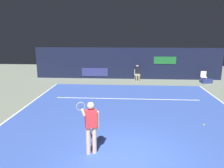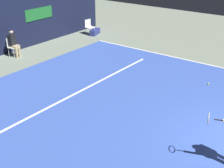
{
  "view_description": "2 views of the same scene",
  "coord_description": "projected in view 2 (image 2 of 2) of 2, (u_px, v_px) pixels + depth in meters",
  "views": [
    {
      "loc": [
        -0.07,
        -6.02,
        3.77
      ],
      "look_at": [
        -0.84,
        5.67,
        1.03
      ],
      "focal_mm": 34.92,
      "sensor_mm": 36.0,
      "label": 1
    },
    {
      "loc": [
        -8.27,
        -1.25,
        5.22
      ],
      "look_at": [
        -0.22,
        4.78,
        0.7
      ],
      "focal_mm": 52.25,
      "sensor_mm": 36.0,
      "label": 2
    }
  ],
  "objects": [
    {
      "name": "court_surface",
      "position": [
        125.0,
        103.0,
        11.25
      ],
      "size": [
        10.73,
        10.75,
        0.01
      ],
      "primitive_type": "cube",
      "color": "#3856B2",
      "rests_on": "ground"
    },
    {
      "name": "ground_plane",
      "position": [
        125.0,
        103.0,
        11.25
      ],
      "size": [
        31.49,
        31.49,
        0.0
      ],
      "primitive_type": "plane",
      "color": "gray"
    },
    {
      "name": "equipment_bag",
      "position": [
        95.0,
        32.0,
        19.21
      ],
      "size": [
        0.89,
        0.52,
        0.32
      ],
      "primitive_type": "cube",
      "rotation": [
        0.0,
        0.0,
        0.26
      ],
      "color": "navy",
      "rests_on": "ground"
    },
    {
      "name": "line_service",
      "position": [
        84.0,
        89.0,
        12.28
      ],
      "size": [
        8.37,
        0.1,
        0.01
      ],
      "primitive_type": "cube",
      "color": "white",
      "rests_on": "court_surface"
    },
    {
      "name": "tennis_ball",
      "position": [
        208.0,
        84.0,
        12.64
      ],
      "size": [
        0.07,
        0.07,
        0.07
      ],
      "primitive_type": "sphere",
      "color": "#CCE033",
      "rests_on": "court_surface"
    },
    {
      "name": "line_judge_on_chair",
      "position": [
        13.0,
        43.0,
        15.45
      ],
      "size": [
        0.48,
        0.56,
        1.32
      ],
      "color": "white",
      "rests_on": "ground"
    },
    {
      "name": "courtside_chair_near",
      "position": [
        89.0,
        26.0,
        19.09
      ],
      "size": [
        0.5,
        0.48,
        0.88
      ],
      "color": "white",
      "rests_on": "ground"
    },
    {
      "name": "line_sideline_left",
      "position": [
        190.0,
        61.0,
        15.13
      ],
      "size": [
        0.1,
        10.75,
        0.01
      ],
      "primitive_type": "cube",
      "color": "white",
      "rests_on": "court_surface"
    }
  ]
}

